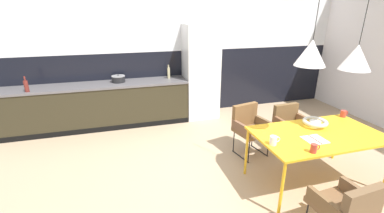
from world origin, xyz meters
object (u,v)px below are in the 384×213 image
Objects in this scene: armchair_facing_counter at (290,121)px; open_book at (315,140)px; bottle_oil_tall at (26,86)px; refrigerator_column at (201,72)px; dining_table at (318,136)px; armchair_by_stool at (249,124)px; fruit_bowl at (315,122)px; bottle_spice_small at (169,73)px; mug_dark_espresso at (344,114)px; armchair_near_window at (348,205)px; mug_glass_clear at (314,148)px; pendant_lamp_over_table_near at (311,53)px; mug_tall_blue at (274,140)px; cooking_pot at (118,79)px; pendant_lamp_over_table_far at (356,57)px.

open_book is (-0.45, -1.07, 0.26)m from armchair_facing_counter.
refrigerator_column is at bearing 3.47° from bottle_oil_tall.
armchair_by_stool is at bearing 115.04° from dining_table.
bottle_spice_small is at bearing 119.63° from fruit_bowl.
bottle_spice_small is (-2.14, 2.47, 0.21)m from mug_dark_espresso.
armchair_by_stool is 6.44× the size of mug_dark_espresso.
armchair_by_stool is at bearing 86.92° from armchair_near_window.
open_book is at bearing 69.35° from armchair_near_window.
pendant_lamp_over_table_near is at bearing 78.92° from mug_glass_clear.
mug_tall_blue is 0.50× the size of cooking_pot.
bottle_oil_tall reaches higher than armchair_near_window.
pendant_lamp_over_table_far reaches higher than mug_glass_clear.
mug_glass_clear reaches higher than dining_table.
pendant_lamp_over_table_far is (1.72, -2.85, 0.70)m from bottle_spice_small.
armchair_near_window is at bearing -68.98° from mug_tall_blue.
mug_tall_blue is 1.54m from mug_dark_espresso.
dining_table is 1.10m from armchair_by_stool.
armchair_by_stool is (0.26, -1.77, -0.47)m from refrigerator_column.
bottle_spice_small is at bearing 116.20° from dining_table.
pendant_lamp_over_table_far reaches higher than bottle_spice_small.
fruit_bowl is at bearing 26.93° from pendant_lamp_over_table_near.
bottle_spice_small is at bearing 130.93° from mug_dark_espresso.
open_book is 3.71m from cooking_pot.
pendant_lamp_over_table_far reaches higher than armchair_by_stool.
cooking_pot is 1.03m from bottle_spice_small.
pendant_lamp_over_table_near is at bearing 54.27° from armchair_facing_counter.
dining_table is 0.99m from armchair_facing_counter.
armchair_facing_counter is 5.98× the size of mug_dark_espresso.
refrigerator_column is at bearing 95.86° from mug_glass_clear.
armchair_by_stool reaches higher than armchair_facing_counter.
open_book reaches higher than armchair_facing_counter.
dining_table is 0.23m from open_book.
armchair_facing_counter is at bearing 93.56° from pendant_lamp_over_table_far.
mug_glass_clear is at bearing -146.74° from mug_dark_espresso.
fruit_bowl is (0.51, 1.13, 0.32)m from armchair_near_window.
armchair_facing_counter is 2.84× the size of cooking_pot.
refrigerator_column reaches higher than armchair_near_window.
armchair_near_window is 4.27m from cooking_pot.
mug_glass_clear is at bearing -136.26° from dining_table.
armchair_near_window is 0.66× the size of pendant_lamp_over_table_near.
mug_tall_blue is at bearing -160.00° from fruit_bowl.
open_book is 2.12× the size of mug_glass_clear.
pendant_lamp_over_table_near is (1.07, -2.86, 0.78)m from bottle_spice_small.
armchair_near_window is at bearing -114.27° from fruit_bowl.
dining_table is at bearing -63.80° from bottle_spice_small.
mug_dark_espresso reaches higher than armchair_by_stool.
pendant_lamp_over_table_near is (3.66, -2.56, 0.79)m from bottle_oil_tall.
fruit_bowl is at bearing 62.98° from dining_table.
dining_table is 6.13× the size of cooking_pot.
armchair_by_stool is at bearing 128.26° from pendant_lamp_over_table_far.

